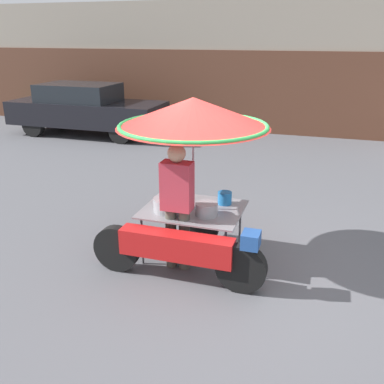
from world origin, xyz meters
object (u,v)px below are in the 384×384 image
vendor_motorcycle_cart (192,137)px  vendor_person (177,201)px  parked_car (86,109)px  potted_plant (30,107)px

vendor_motorcycle_cart → vendor_person: bearing=-106.9°
parked_car → potted_plant: size_ratio=5.69×
parked_car → potted_plant: (-3.02, 1.36, -0.30)m
potted_plant → vendor_person: bearing=-43.8°
parked_car → vendor_person: bearing=-51.4°
vendor_motorcycle_cart → vendor_person: size_ratio=1.34×
vendor_person → potted_plant: size_ratio=2.03×
vendor_motorcycle_cart → potted_plant: vendor_motorcycle_cart is taller
vendor_person → parked_car: vendor_person is taller
vendor_person → potted_plant: 11.40m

